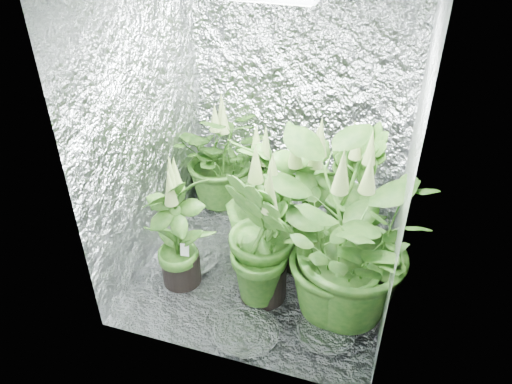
{
  "coord_description": "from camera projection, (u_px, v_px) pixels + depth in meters",
  "views": [
    {
      "loc": [
        0.71,
        -2.47,
        2.36
      ],
      "look_at": [
        -0.08,
        0.0,
        0.6
      ],
      "focal_mm": 35.0,
      "sensor_mm": 36.0,
      "label": 1
    }
  ],
  "objects": [
    {
      "name": "plant_a",
      "position": [
        224.0,
        156.0,
        3.84
      ],
      "size": [
        0.81,
        0.81,
        0.92
      ],
      "rotation": [
        0.0,
        0.0,
        0.09
      ],
      "color": "black",
      "rests_on": "ground"
    },
    {
      "name": "plant_g",
      "position": [
        264.0,
        238.0,
        2.96
      ],
      "size": [
        0.71,
        0.71,
        1.04
      ],
      "rotation": [
        0.0,
        0.0,
        5.23
      ],
      "color": "black",
      "rests_on": "ground"
    },
    {
      "name": "plant_c",
      "position": [
        353.0,
        189.0,
        3.46
      ],
      "size": [
        0.51,
        0.51,
        0.96
      ],
      "rotation": [
        0.0,
        0.0,
        1.49
      ],
      "color": "black",
      "rests_on": "ground"
    },
    {
      "name": "plant_e",
      "position": [
        346.0,
        244.0,
        2.78
      ],
      "size": [
        1.13,
        1.13,
        1.17
      ],
      "rotation": [
        0.0,
        0.0,
        3.33
      ],
      "color": "black",
      "rests_on": "ground"
    },
    {
      "name": "walls",
      "position": [
        269.0,
        138.0,
        2.89
      ],
      "size": [
        1.62,
        1.62,
        2.0
      ],
      "color": "silver",
      "rests_on": "ground"
    },
    {
      "name": "ground",
      "position": [
        267.0,
        266.0,
        3.45
      ],
      "size": [
        1.6,
        1.6,
        0.0
      ],
      "primitive_type": "plane",
      "color": "silver",
      "rests_on": "ground"
    },
    {
      "name": "plant_f",
      "position": [
        177.0,
        231.0,
        3.11
      ],
      "size": [
        0.61,
        0.61,
        0.92
      ],
      "rotation": [
        0.0,
        0.0,
        4.08
      ],
      "color": "black",
      "rests_on": "ground"
    },
    {
      "name": "plant_label",
      "position": [
        185.0,
        250.0,
        3.13
      ],
      "size": [
        0.06,
        0.03,
        0.09
      ],
      "primitive_type": "cube",
      "rotation": [
        -0.21,
        0.0,
        0.14
      ],
      "color": "white",
      "rests_on": "plant_f"
    },
    {
      "name": "circulation_fan",
      "position": [
        361.0,
        236.0,
        3.46
      ],
      "size": [
        0.19,
        0.33,
        0.39
      ],
      "rotation": [
        0.0,
        0.0,
        -0.26
      ],
      "color": "black",
      "rests_on": "ground"
    },
    {
      "name": "plant_b",
      "position": [
        303.0,
        204.0,
        3.21
      ],
      "size": [
        0.71,
        0.71,
        1.09
      ],
      "rotation": [
        0.0,
        0.0,
        1.07
      ],
      "color": "black",
      "rests_on": "ground"
    },
    {
      "name": "plant_d",
      "position": [
        261.0,
        200.0,
        3.33
      ],
      "size": [
        0.67,
        0.67,
        0.96
      ],
      "rotation": [
        0.0,
        0.0,
        2.61
      ],
      "color": "black",
      "rests_on": "ground"
    }
  ]
}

